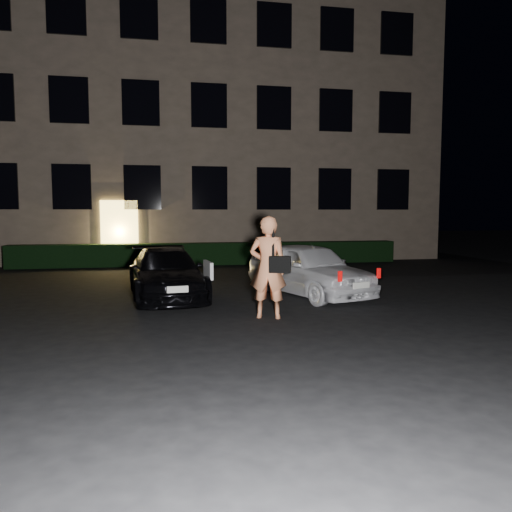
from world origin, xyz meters
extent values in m
plane|color=black|center=(0.00, 0.00, 0.00)|extent=(80.00, 80.00, 0.00)
cube|color=brown|center=(0.00, 15.00, 6.00)|extent=(20.00, 8.00, 12.00)
cube|color=#E9C255|center=(-3.50, 10.94, 1.25)|extent=(1.40, 0.10, 2.50)
cube|color=black|center=(-5.20, 10.94, 3.00)|extent=(1.40, 0.10, 1.70)
cube|color=black|center=(-2.60, 10.94, 3.00)|extent=(1.40, 0.10, 1.70)
cube|color=black|center=(0.00, 10.94, 3.00)|extent=(1.40, 0.10, 1.70)
cube|color=black|center=(2.60, 10.94, 3.00)|extent=(1.40, 0.10, 1.70)
cube|color=black|center=(5.20, 10.94, 3.00)|extent=(1.40, 0.10, 1.70)
cube|color=black|center=(7.80, 10.94, 3.00)|extent=(1.40, 0.10, 1.70)
cube|color=black|center=(-5.20, 10.94, 6.20)|extent=(1.40, 0.10, 1.70)
cube|color=black|center=(-2.60, 10.94, 6.20)|extent=(1.40, 0.10, 1.70)
cube|color=black|center=(0.00, 10.94, 6.20)|extent=(1.40, 0.10, 1.70)
cube|color=black|center=(2.60, 10.94, 6.20)|extent=(1.40, 0.10, 1.70)
cube|color=black|center=(5.20, 10.94, 6.20)|extent=(1.40, 0.10, 1.70)
cube|color=black|center=(7.80, 10.94, 6.20)|extent=(1.40, 0.10, 1.70)
cube|color=black|center=(-5.20, 10.94, 9.40)|extent=(1.40, 0.10, 1.70)
cube|color=black|center=(-2.60, 10.94, 9.40)|extent=(1.40, 0.10, 1.70)
cube|color=black|center=(0.00, 10.94, 9.40)|extent=(1.40, 0.10, 1.70)
cube|color=black|center=(2.60, 10.94, 9.40)|extent=(1.40, 0.10, 1.70)
cube|color=black|center=(5.20, 10.94, 9.40)|extent=(1.40, 0.10, 1.70)
cube|color=black|center=(7.80, 10.94, 9.40)|extent=(1.40, 0.10, 1.70)
cube|color=black|center=(0.00, 10.50, 0.42)|extent=(15.00, 0.70, 0.85)
imported|color=black|center=(-1.80, 3.18, 0.59)|extent=(2.05, 4.20, 1.18)
cube|color=white|center=(-0.84, 2.52, 0.73)|extent=(0.16, 0.85, 0.39)
cube|color=silver|center=(-1.59, 1.09, 0.51)|extent=(0.43, 0.08, 0.13)
imported|color=white|center=(1.66, 2.82, 0.66)|extent=(2.77, 4.17, 1.32)
cube|color=red|center=(1.77, 0.89, 0.72)|extent=(0.09, 0.07, 0.22)
cube|color=red|center=(2.80, 1.26, 0.72)|extent=(0.09, 0.07, 0.22)
cube|color=silver|center=(2.30, 1.03, 0.50)|extent=(0.43, 0.19, 0.13)
imported|color=#E98A5A|center=(0.13, 0.46, 1.00)|extent=(0.84, 0.69, 1.99)
cube|color=black|center=(0.32, 0.25, 1.07)|extent=(0.44, 0.31, 0.32)
cube|color=black|center=(0.21, 0.33, 1.52)|extent=(0.06, 0.08, 0.62)
camera|label=1|loc=(-1.87, -8.96, 2.08)|focal=35.00mm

